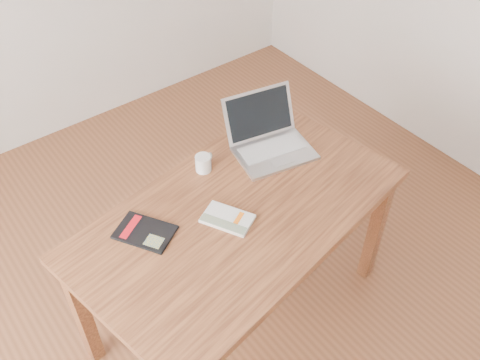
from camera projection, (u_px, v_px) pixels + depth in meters
room at (193, 117)px, 1.68m from camera, size 4.04×4.04×2.70m
desk at (239, 225)px, 2.28m from camera, size 1.52×1.03×0.75m
white_guidebook at (227, 219)px, 2.17m from camera, size 0.20×0.24×0.02m
black_guidebook at (145, 232)px, 2.12m from camera, size 0.25×0.27×0.01m
laptop at (269, 139)px, 2.48m from camera, size 0.41×0.40×0.23m
coffee_mug at (204, 163)px, 2.37m from camera, size 0.10×0.07×0.08m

